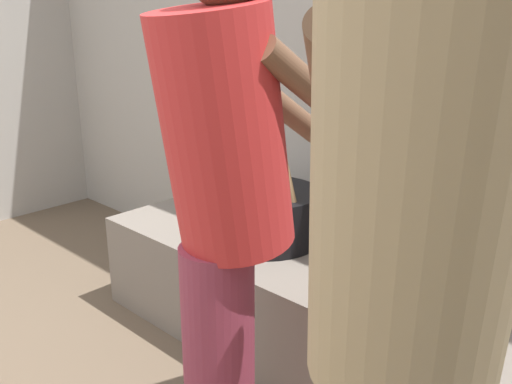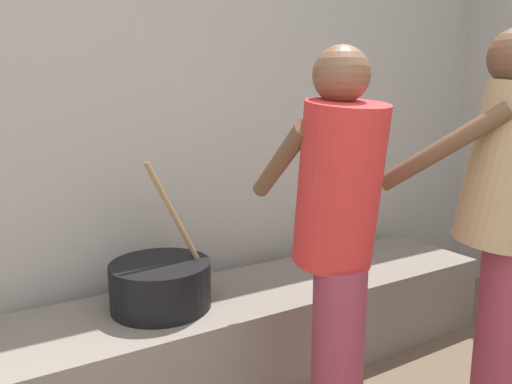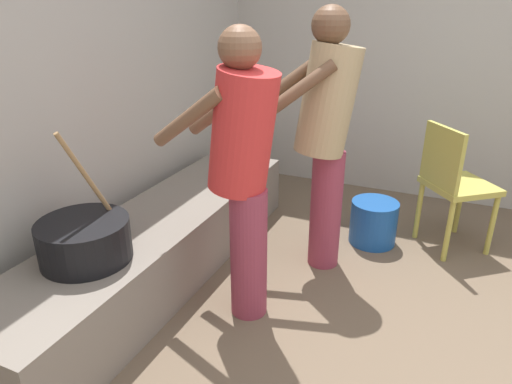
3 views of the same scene
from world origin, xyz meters
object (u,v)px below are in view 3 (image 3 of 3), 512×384
object	(u,v)px
cook_in_red_shirt	(242,164)
cooking_pot_main	(85,240)
cook_in_tan_shirt	(326,129)
chair_olive	(453,182)
bucket_blue_plastic	(373,222)

from	to	relation	value
cook_in_red_shirt	cooking_pot_main	bearing A→B (deg)	125.14
cooking_pot_main	cook_in_tan_shirt	distance (m)	1.47
cook_in_red_shirt	chair_olive	xyz separation A→B (m)	(1.21, -0.99, -0.38)
cook_in_tan_shirt	bucket_blue_plastic	distance (m)	0.92
bucket_blue_plastic	chair_olive	bearing A→B (deg)	-74.08
cook_in_tan_shirt	bucket_blue_plastic	world-z (taller)	cook_in_tan_shirt
cook_in_red_shirt	chair_olive	size ratio (longest dim) A/B	1.74
cooking_pot_main	cook_in_red_shirt	bearing A→B (deg)	-54.86
cooking_pot_main	chair_olive	size ratio (longest dim) A/B	0.75
bucket_blue_plastic	cooking_pot_main	bearing A→B (deg)	142.77
cooking_pot_main	chair_olive	xyz separation A→B (m)	(1.67, -1.64, -0.03)
cooking_pot_main	cook_in_tan_shirt	xyz separation A→B (m)	(1.10, -0.89, 0.39)
cooking_pot_main	chair_olive	bearing A→B (deg)	-44.44
cook_in_red_shirt	chair_olive	distance (m)	1.61
cook_in_tan_shirt	chair_olive	size ratio (longest dim) A/B	1.83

